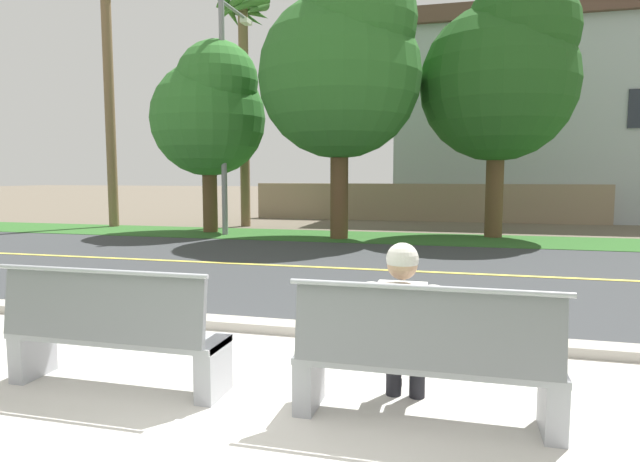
% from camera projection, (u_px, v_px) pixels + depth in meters
% --- Properties ---
extents(ground_plane, '(140.00, 140.00, 0.00)m').
position_uv_depth(ground_plane, '(388.00, 258.00, 11.26)').
color(ground_plane, '#665B4C').
extents(sidewalk_pavement, '(44.00, 3.60, 0.01)m').
position_uv_depth(sidewalk_pavement, '(253.00, 411.00, 3.94)').
color(sidewalk_pavement, beige).
rests_on(sidewalk_pavement, ground_plane).
extents(curb_edge, '(44.00, 0.30, 0.11)m').
position_uv_depth(curb_edge, '(320.00, 330.00, 5.81)').
color(curb_edge, '#ADA89E').
rests_on(curb_edge, ground_plane).
extents(street_asphalt, '(52.00, 8.00, 0.01)m').
position_uv_depth(street_asphalt, '(377.00, 270.00, 9.81)').
color(street_asphalt, '#383A3D').
rests_on(street_asphalt, ground_plane).
extents(road_centre_line, '(48.00, 0.14, 0.01)m').
position_uv_depth(road_centre_line, '(377.00, 270.00, 9.81)').
color(road_centre_line, '#E0CC4C').
rests_on(road_centre_line, ground_plane).
extents(far_verge_grass, '(48.00, 2.80, 0.02)m').
position_uv_depth(far_verge_grass, '(405.00, 238.00, 14.74)').
color(far_verge_grass, '#2D6026').
rests_on(far_verge_grass, ground_plane).
extents(bench_left, '(1.80, 0.48, 1.01)m').
position_uv_depth(bench_left, '(113.00, 335.00, 4.28)').
color(bench_left, '#9EA0A8').
rests_on(bench_left, ground_plane).
extents(bench_right, '(1.80, 0.48, 1.01)m').
position_uv_depth(bench_right, '(424.00, 361.00, 3.68)').
color(bench_right, '#9EA0A8').
rests_on(bench_right, ground_plane).
extents(seated_person_white, '(0.52, 0.68, 1.25)m').
position_uv_depth(seated_person_white, '(403.00, 321.00, 3.86)').
color(seated_person_white, black).
rests_on(seated_person_white, ground_plane).
extents(streetlamp, '(0.24, 2.10, 6.72)m').
position_uv_depth(streetlamp, '(226.00, 100.00, 15.44)').
color(streetlamp, gray).
rests_on(streetlamp, ground_plane).
extents(shade_tree_far_left, '(3.38, 3.38, 5.58)m').
position_uv_depth(shade_tree_far_left, '(211.00, 110.00, 15.93)').
color(shade_tree_far_left, brown).
rests_on(shade_tree_far_left, ground_plane).
extents(shade_tree_left, '(4.31, 4.31, 7.11)m').
position_uv_depth(shade_tree_left, '(344.00, 64.00, 14.13)').
color(shade_tree_left, brown).
rests_on(shade_tree_left, ground_plane).
extents(shade_tree_centre, '(4.18, 4.18, 6.90)m').
position_uv_depth(shade_tree_centre, '(504.00, 71.00, 14.45)').
color(shade_tree_centre, brown).
rests_on(shade_tree_centre, ground_plane).
extents(palm_tree_tall, '(2.09, 1.98, 7.78)m').
position_uv_depth(palm_tree_tall, '(243.00, 36.00, 17.67)').
color(palm_tree_tall, brown).
rests_on(palm_tree_tall, ground_plane).
extents(garden_wall, '(13.00, 0.36, 1.40)m').
position_uv_depth(garden_wall, '(422.00, 202.00, 20.34)').
color(garden_wall, gray).
rests_on(garden_wall, ground_plane).
extents(house_across_street, '(12.60, 6.91, 7.79)m').
position_uv_depth(house_across_street, '(548.00, 120.00, 21.91)').
color(house_across_street, '#A3ADB2').
rests_on(house_across_street, ground_plane).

